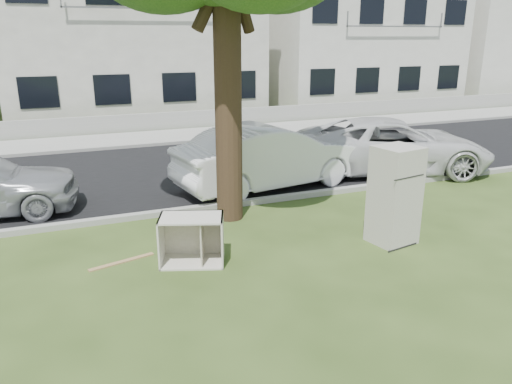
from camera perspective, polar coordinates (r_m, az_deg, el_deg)
name	(u,v)px	position (r m, az deg, el deg)	size (l,w,h in m)	color
ground	(283,247)	(9.18, 3.07, -6.25)	(120.00, 120.00, 0.00)	#2D4317
road	(196,169)	(14.55, -6.88, 2.67)	(120.00, 7.00, 0.01)	black
kerb_near	(237,206)	(11.30, -2.14, -1.61)	(120.00, 0.18, 0.12)	gray
kerb_far	(169,145)	(17.92, -9.88, 5.32)	(120.00, 0.18, 0.12)	gray
sidewalk	(161,137)	(19.31, -10.80, 6.16)	(120.00, 2.80, 0.01)	gray
low_wall	(153,122)	(20.80, -11.74, 7.86)	(120.00, 0.15, 0.70)	gray
townhouse_center	(129,35)	(25.37, -14.36, 17.03)	(11.22, 8.16, 7.44)	silver
townhouse_right	(348,40)	(29.55, 10.43, 16.68)	(10.20, 8.16, 6.84)	silver
fridge	(395,195)	(9.42, 15.56, -0.38)	(0.75, 0.69, 1.81)	silver
cabinet	(192,240)	(8.48, -7.34, -5.43)	(1.06, 0.66, 0.82)	white
plank_a	(122,262)	(8.86, -15.07, -7.71)	(1.15, 0.09, 0.02)	#9E7A4C
plank_b	(194,254)	(8.90, -7.07, -7.09)	(0.92, 0.09, 0.02)	#AD7B5A
plank_c	(173,237)	(9.69, -9.45, -5.11)	(0.71, 0.08, 0.02)	tan
car_center	(270,156)	(12.50, 1.64, 4.08)	(1.69, 4.84, 1.59)	white
car_right	(392,145)	(14.51, 15.32, 5.15)	(2.49, 5.40, 1.50)	silver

